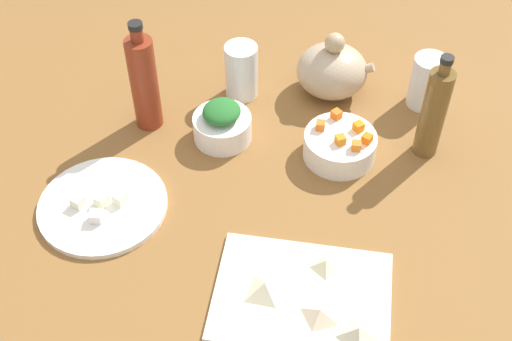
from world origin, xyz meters
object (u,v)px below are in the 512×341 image
Objects in this scene: bottle_0 at (434,112)px; bottle_1 at (144,82)px; bowl_carrots at (340,146)px; teapot at (332,70)px; bowl_greens at (222,128)px; drinking_glass_1 at (241,71)px; cutting_board at (302,296)px; plate_tofu at (103,206)px; drinking_glass_0 at (427,82)px.

bottle_1 is (-58.63, -3.52, 0.64)cm from bottle_0.
bottle_1 is at bearing 177.69° from bowl_carrots.
teapot is 0.72× the size of bottle_0.
bowl_greens is 0.96× the size of drinking_glass_1.
cutting_board is 42.48cm from plate_tofu.
cutting_board is 1.18× the size of bottle_1.
teapot is 1.35× the size of drinking_glass_1.
plate_tofu is 73.59cm from drinking_glass_0.
bottle_0 is (17.30, 5.19, 7.84)cm from bowl_carrots.
bowl_carrots is 26.25cm from drinking_glass_0.
bottle_0 is at bearing -13.72° from drinking_glass_1.
plate_tofu is at bearing -127.06° from bowl_greens.
drinking_glass_0 is at bearing 71.89° from cutting_board.
drinking_glass_1 reaches higher than drinking_glass_0.
bottle_1 is (-41.33, 1.67, 8.49)cm from bowl_carrots.
bottle_0 is 1.98× the size of drinking_glass_0.
drinking_glass_1 is at bearing -172.85° from drinking_glass_0.
bowl_greens is (-22.78, 35.91, 2.30)cm from cutting_board.
bowl_carrots is (1.97, 35.57, 2.24)cm from cutting_board.
cutting_board is 35.69cm from bowl_carrots.
bowl_greens is at bearing -93.02° from drinking_glass_1.
bottle_0 reaches higher than bowl_greens.
bowl_greens reaches higher than cutting_board.
bottle_0 is at bearing 16.70° from bowl_carrots.
bottle_0 reaches higher than plate_tofu.
bowl_greens is at bearing -4.58° from bottle_1.
drinking_glass_1 is (18.70, 38.65, 5.77)cm from plate_tofu.
drinking_glass_0 reaches higher than bowl_greens.
drinking_glass_0 is (16.30, 20.31, 3.32)cm from bowl_carrots.
bottle_0 reaches higher than drinking_glass_0.
drinking_glass_0 is 0.95× the size of drinking_glass_1.
bowl_greens is 45.76cm from drinking_glass_0.
drinking_glass_0 reaches higher than cutting_board.
drinking_glass_1 is (-41.26, 10.07, -4.20)cm from bottle_0.
bowl_carrots is 20.89cm from teapot.
bottle_1 is (-36.94, -18.49, 5.21)cm from teapot.
bottle_1 is at bearing -162.07° from drinking_glass_0.
teapot is (20.36, 19.82, 3.21)cm from bowl_greens.
bowl_carrots is (42.67, 23.39, 2.14)cm from plate_tofu.
drinking_glass_1 reaches higher than bowl_carrots.
plate_tofu is at bearing -151.27° from bowl_carrots.
drinking_glass_0 is at bearing 0.41° from teapot.
teapot is 41.64cm from bottle_1.
bowl_greens reaches higher than plate_tofu.
plate_tofu is (-40.69, 12.18, 0.10)cm from cutting_board.
bottle_0 is at bearing -34.62° from teapot.
teapot is at bearing 102.28° from bowl_carrots.
bowl_greens is at bearing 52.94° from plate_tofu.
drinking_glass_1 reaches higher than cutting_board.
cutting_board is at bearing -87.52° from teapot.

